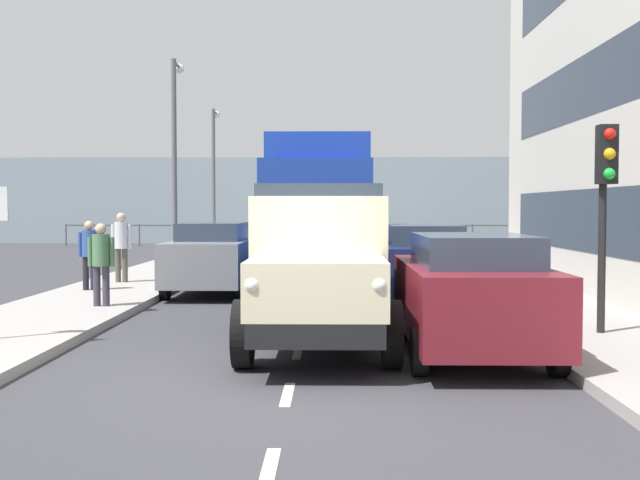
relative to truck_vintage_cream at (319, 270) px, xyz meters
name	(u,v)px	position (x,y,z in m)	size (l,w,h in m)	color
ground_plane	(314,285)	(0.31, -9.23, -1.18)	(80.00, 80.00, 0.00)	#38383D
sidewalk_left	(492,283)	(-4.44, -9.23, -1.10)	(2.73, 42.58, 0.15)	#9E9993
sidewalk_right	(138,282)	(5.06, -9.23, -1.10)	(2.73, 42.58, 0.15)	#9E9993
road_centreline_markings	(313,291)	(0.31, -7.93, -1.17)	(0.12, 37.22, 0.01)	silver
sea_horizon	(324,200)	(0.31, -33.52, 1.32)	(80.00, 0.80, 5.00)	#84939E
seawall_railing	(324,229)	(0.31, -29.92, -0.26)	(28.08, 0.08, 1.20)	#4C5156
truck_vintage_cream	(319,270)	(0.00, 0.00, 0.00)	(2.17, 5.64, 2.43)	black
lorry_cargo_blue	(319,208)	(0.17, -8.59, 0.90)	(2.58, 8.20, 3.87)	#193899
car_maroon_kerbside_near	(470,293)	(-2.13, 0.48, -0.28)	(1.89, 4.14, 1.72)	maroon
car_navy_kerbside_1	(422,263)	(-2.13, -5.40, -0.28)	(1.91, 4.15, 1.72)	navy
car_grey_oppositeside_0	(212,257)	(2.74, -7.36, -0.28)	(1.89, 4.36, 1.72)	slate
pedestrian_near_railing	(101,258)	(4.36, -3.74, -0.07)	(0.53, 0.34, 1.63)	#383342
pedestrian_by_lamp	(89,250)	(5.53, -6.64, -0.07)	(0.53, 0.34, 1.63)	black
pedestrian_in_dark_coat	(121,241)	(5.31, -8.56, 0.04)	(0.53, 0.34, 1.80)	#4C473D
traffic_light_near	(605,183)	(-4.37, -0.61, 1.29)	(0.28, 0.41, 3.20)	black
lamp_post_promenade	(175,145)	(4.88, -13.41, 2.94)	(0.32, 1.14, 6.69)	#59595B
lamp_post_far	(214,166)	(5.25, -23.74, 2.81)	(0.32, 1.14, 6.44)	#59595B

